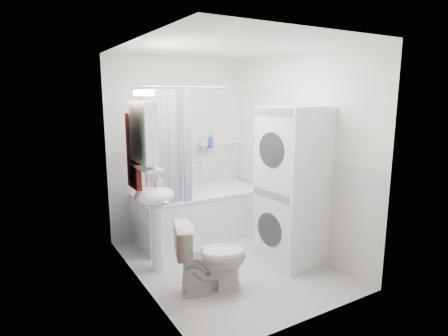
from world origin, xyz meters
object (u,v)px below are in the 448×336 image
bathtub (199,212)px  toilet (211,257)px  sink (156,209)px  washer_dryer (293,186)px

bathtub → toilet: bearing=-112.2°
sink → toilet: size_ratio=1.46×
bathtub → washer_dryer: (0.58, -1.23, 0.54)m
washer_dryer → toilet: size_ratio=2.52×
bathtub → toilet: 1.46m
washer_dryer → toilet: 1.26m
bathtub → toilet: (-0.55, -1.35, -0.00)m
sink → washer_dryer: washer_dryer is taller
sink → toilet: sink is taller
toilet → washer_dryer: bearing=-65.5°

